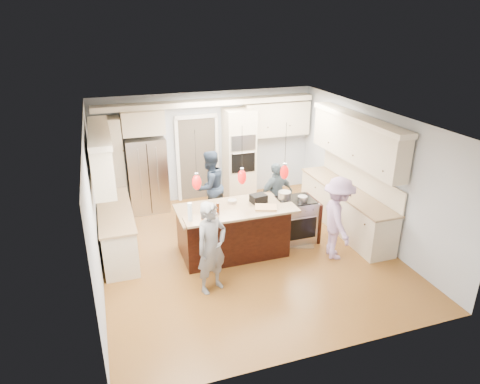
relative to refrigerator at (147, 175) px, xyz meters
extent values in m
plane|color=#966229|center=(1.55, -2.64, -0.90)|extent=(6.00, 6.00, 0.00)
cube|color=#B2BCC6|center=(1.55, 0.36, 0.45)|extent=(5.50, 0.04, 2.70)
cube|color=#B2BCC6|center=(1.55, -5.64, 0.45)|extent=(5.50, 0.04, 2.70)
cube|color=#B2BCC6|center=(-1.20, -2.64, 0.45)|extent=(0.04, 6.00, 2.70)
cube|color=#B2BCC6|center=(4.30, -2.64, 0.45)|extent=(0.04, 6.00, 2.70)
cube|color=white|center=(1.55, -2.64, 1.80)|extent=(5.50, 6.00, 0.04)
cube|color=#B7B7BC|center=(0.00, 0.00, 0.00)|extent=(0.90, 0.70, 1.80)
cube|color=beige|center=(2.30, 0.03, 0.25)|extent=(0.72, 0.64, 2.30)
cube|color=black|center=(2.30, -0.30, 0.65)|extent=(0.60, 0.02, 0.35)
cube|color=black|center=(2.30, -0.30, 0.15)|extent=(0.60, 0.02, 0.50)
cylinder|color=#B7B7BC|center=(2.30, -0.33, 0.40)|extent=(0.55, 0.02, 0.02)
cube|color=beige|center=(-0.80, 0.06, 0.25)|extent=(0.60, 0.58, 2.30)
cube|color=beige|center=(0.00, 0.06, 1.25)|extent=(0.95, 0.58, 0.55)
cube|color=beige|center=(3.35, 0.18, 1.05)|extent=(1.70, 0.35, 0.85)
cube|color=beige|center=(1.55, 0.16, 1.58)|extent=(5.30, 0.38, 0.12)
cube|color=#4C443A|center=(1.30, 0.35, 0.15)|extent=(0.90, 0.06, 2.10)
cube|color=white|center=(1.30, 0.31, 1.23)|extent=(1.04, 0.06, 0.10)
cube|color=beige|center=(3.95, -2.34, -0.46)|extent=(0.60, 3.00, 0.88)
cube|color=tan|center=(3.95, -2.34, 0.00)|extent=(0.64, 3.05, 0.04)
cube|color=beige|center=(4.07, -2.34, 1.08)|extent=(0.35, 3.00, 0.85)
cube|color=beige|center=(4.06, -2.34, 1.56)|extent=(0.37, 3.10, 0.10)
cube|color=beige|center=(-0.85, -1.84, -0.46)|extent=(0.60, 2.20, 0.88)
cube|color=tan|center=(-0.85, -1.84, 0.00)|extent=(0.64, 2.25, 0.04)
cube|color=beige|center=(-0.97, -1.84, 1.08)|extent=(0.35, 2.20, 0.85)
cube|color=beige|center=(-0.96, -1.84, 1.56)|extent=(0.37, 2.30, 0.10)
cube|color=black|center=(1.30, -2.49, -0.46)|extent=(2.00, 1.00, 0.88)
cube|color=tan|center=(1.30, -2.49, 0.00)|extent=(2.10, 1.10, 0.04)
cube|color=black|center=(1.30, -3.05, -0.36)|extent=(2.00, 0.12, 1.08)
cube|color=tan|center=(1.30, -3.19, 0.20)|extent=(2.10, 0.42, 0.04)
cube|color=black|center=(1.91, -2.38, 0.10)|extent=(0.34, 0.29, 0.16)
cube|color=#B7B7BC|center=(2.68, -2.49, -0.45)|extent=(0.76, 0.66, 0.90)
cube|color=black|center=(2.68, -2.83, -0.50)|extent=(0.65, 0.01, 0.45)
cube|color=black|center=(2.68, -2.49, 0.01)|extent=(0.72, 0.59, 0.02)
cube|color=black|center=(3.09, -2.49, -0.46)|extent=(0.06, 0.71, 0.88)
cylinder|color=black|center=(0.50, -3.15, 1.43)|extent=(0.01, 0.01, 0.75)
ellipsoid|color=red|center=(0.50, -3.15, 0.90)|extent=(0.15, 0.15, 0.26)
cylinder|color=black|center=(1.30, -3.15, 1.43)|extent=(0.01, 0.01, 0.75)
ellipsoid|color=red|center=(1.30, -3.15, 0.90)|extent=(0.15, 0.15, 0.26)
cylinder|color=black|center=(2.10, -3.15, 1.43)|extent=(0.01, 0.01, 0.75)
ellipsoid|color=red|center=(2.10, -3.15, 0.90)|extent=(0.15, 0.15, 0.26)
imported|color=slate|center=(0.59, -3.66, -0.09)|extent=(0.70, 0.60, 1.63)
imported|color=#27354C|center=(1.25, -1.04, -0.07)|extent=(1.00, 0.91, 1.66)
imported|color=slate|center=(2.55, -1.79, -0.16)|extent=(0.93, 0.56, 1.48)
imported|color=#B693C6|center=(3.15, -3.36, -0.08)|extent=(0.83, 1.17, 1.64)
cube|color=#947E51|center=(2.75, -2.44, -0.89)|extent=(0.92, 1.11, 0.01)
cylinder|color=silver|center=(0.35, -3.18, 0.39)|extent=(0.08, 0.08, 0.33)
cylinder|color=#411D0B|center=(0.70, -3.20, 0.33)|extent=(0.07, 0.07, 0.22)
cylinder|color=#411D0B|center=(0.57, -3.17, 0.33)|extent=(0.07, 0.07, 0.22)
cylinder|color=#411D0B|center=(0.87, -3.10, 0.33)|extent=(0.07, 0.07, 0.23)
cylinder|color=#B7B7BC|center=(0.81, -3.24, 0.27)|extent=(0.06, 0.06, 0.11)
cube|color=tan|center=(1.78, -3.11, 0.24)|extent=(0.47, 0.40, 0.03)
cylinder|color=#B7B7BC|center=(2.48, -2.39, 0.10)|extent=(0.26, 0.26, 0.15)
cylinder|color=#B7B7BC|center=(2.78, -2.60, 0.07)|extent=(0.20, 0.20, 0.10)
camera|label=1|loc=(-0.92, -9.70, 3.49)|focal=32.00mm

